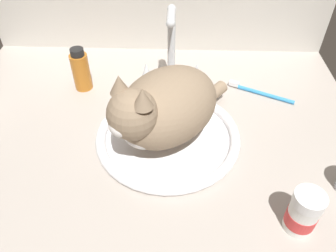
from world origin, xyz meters
TOP-DOWN VIEW (x-y plane):
  - countertop at (0.00, 0.00)cm, footprint 101.36×74.63cm
  - sink_basin at (4.54, -3.22)cm, footprint 32.59×32.59cm
  - faucet at (4.54, 18.27)cm, footprint 16.72×10.48cm
  - cat at (3.45, -4.50)cm, footprint 29.03×31.46cm
  - pill_bottle at (28.36, -24.44)cm, footprint 5.32×5.32cm
  - amber_bottle at (-19.12, 15.86)cm, footprint 4.63×4.63cm
  - toothbrush at (28.08, 14.62)cm, footprint 16.39×8.64cm

SIDE VIEW (x-z plane):
  - countertop at x=0.00cm, z-range 0.00..3.00cm
  - toothbrush at x=28.08cm, z-range 2.77..4.47cm
  - sink_basin at x=4.54cm, z-range 2.85..5.11cm
  - pill_bottle at x=28.36cm, z-range 2.67..11.83cm
  - amber_bottle at x=-19.12cm, z-range 2.64..14.38cm
  - faucet at x=4.54cm, z-range 0.26..22.35cm
  - cat at x=3.45cm, z-range 3.93..22.36cm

